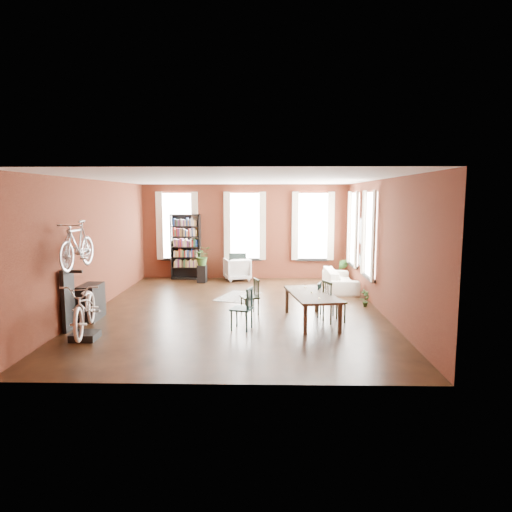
{
  "coord_description": "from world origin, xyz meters",
  "views": [
    {
      "loc": [
        0.71,
        -10.99,
        2.78
      ],
      "look_at": [
        0.46,
        0.6,
        1.27
      ],
      "focal_mm": 32.0,
      "sensor_mm": 36.0,
      "label": 1
    }
  ],
  "objects_px": {
    "dining_table": "(311,308)",
    "dining_chair_b": "(250,297)",
    "bike_trainer": "(85,336)",
    "dining_chair_c": "(334,302)",
    "console_table": "(91,302)",
    "white_armchair": "(237,268)",
    "plant_stand": "(202,274)",
    "bookshelf": "(186,247)",
    "dining_chair_d": "(326,300)",
    "dining_chair_a": "(242,309)",
    "cream_sofa": "(340,276)",
    "bicycle_floor": "(84,283)"
  },
  "relations": [
    {
      "from": "console_table",
      "to": "dining_table",
      "type": "bearing_deg",
      "value": -1.67
    },
    {
      "from": "dining_chair_a",
      "to": "bookshelf",
      "type": "bearing_deg",
      "value": -143.71
    },
    {
      "from": "plant_stand",
      "to": "dining_chair_a",
      "type": "bearing_deg",
      "value": -73.41
    },
    {
      "from": "bookshelf",
      "to": "dining_chair_c",
      "type": "bearing_deg",
      "value": -51.49
    },
    {
      "from": "bookshelf",
      "to": "bike_trainer",
      "type": "distance_m",
      "value": 6.83
    },
    {
      "from": "dining_chair_b",
      "to": "plant_stand",
      "type": "bearing_deg",
      "value": -178.38
    },
    {
      "from": "dining_table",
      "to": "cream_sofa",
      "type": "height_order",
      "value": "cream_sofa"
    },
    {
      "from": "console_table",
      "to": "dining_chair_d",
      "type": "bearing_deg",
      "value": 3.2
    },
    {
      "from": "white_armchair",
      "to": "plant_stand",
      "type": "relative_size",
      "value": 1.45
    },
    {
      "from": "white_armchair",
      "to": "plant_stand",
      "type": "height_order",
      "value": "white_armchair"
    },
    {
      "from": "dining_chair_c",
      "to": "console_table",
      "type": "xyz_separation_m",
      "value": [
        -5.52,
        0.13,
        -0.06
      ]
    },
    {
      "from": "dining_chair_d",
      "to": "bicycle_floor",
      "type": "relative_size",
      "value": 0.41
    },
    {
      "from": "bookshelf",
      "to": "plant_stand",
      "type": "height_order",
      "value": "bookshelf"
    },
    {
      "from": "dining_table",
      "to": "dining_chair_b",
      "type": "bearing_deg",
      "value": 146.02
    },
    {
      "from": "dining_chair_b",
      "to": "white_armchair",
      "type": "xyz_separation_m",
      "value": [
        -0.58,
        4.5,
        -0.01
      ]
    },
    {
      "from": "bookshelf",
      "to": "plant_stand",
      "type": "xyz_separation_m",
      "value": [
        0.63,
        -0.67,
        -0.82
      ]
    },
    {
      "from": "dining_table",
      "to": "bike_trainer",
      "type": "relative_size",
      "value": 3.95
    },
    {
      "from": "dining_chair_a",
      "to": "dining_chair_c",
      "type": "height_order",
      "value": "dining_chair_c"
    },
    {
      "from": "dining_chair_a",
      "to": "white_armchair",
      "type": "height_order",
      "value": "dining_chair_a"
    },
    {
      "from": "console_table",
      "to": "bookshelf",
      "type": "bearing_deg",
      "value": 76.17
    },
    {
      "from": "bike_trainer",
      "to": "dining_chair_d",
      "type": "bearing_deg",
      "value": 20.05
    },
    {
      "from": "dining_chair_b",
      "to": "dining_chair_c",
      "type": "bearing_deg",
      "value": 50.76
    },
    {
      "from": "dining_chair_a",
      "to": "console_table",
      "type": "xyz_separation_m",
      "value": [
        -3.49,
        0.75,
        -0.05
      ]
    },
    {
      "from": "cream_sofa",
      "to": "bike_trainer",
      "type": "height_order",
      "value": "cream_sofa"
    },
    {
      "from": "white_armchair",
      "to": "dining_chair_a",
      "type": "bearing_deg",
      "value": 77.09
    },
    {
      "from": "dining_chair_d",
      "to": "bookshelf",
      "type": "bearing_deg",
      "value": 57.64
    },
    {
      "from": "dining_chair_c",
      "to": "bicycle_floor",
      "type": "distance_m",
      "value": 5.26
    },
    {
      "from": "dining_chair_c",
      "to": "bike_trainer",
      "type": "height_order",
      "value": "dining_chair_c"
    },
    {
      "from": "dining_chair_d",
      "to": "plant_stand",
      "type": "xyz_separation_m",
      "value": [
        -3.48,
        4.23,
        -0.11
      ]
    },
    {
      "from": "bookshelf",
      "to": "bike_trainer",
      "type": "height_order",
      "value": "bookshelf"
    },
    {
      "from": "console_table",
      "to": "cream_sofa",
      "type": "bearing_deg",
      "value": 29.33
    },
    {
      "from": "dining_chair_a",
      "to": "bike_trainer",
      "type": "xyz_separation_m",
      "value": [
        -3.04,
        -0.75,
        -0.38
      ]
    },
    {
      "from": "bookshelf",
      "to": "console_table",
      "type": "height_order",
      "value": "bookshelf"
    },
    {
      "from": "plant_stand",
      "to": "bookshelf",
      "type": "bearing_deg",
      "value": 133.27
    },
    {
      "from": "cream_sofa",
      "to": "bicycle_floor",
      "type": "relative_size",
      "value": 1.07
    },
    {
      "from": "dining_table",
      "to": "dining_chair_c",
      "type": "height_order",
      "value": "dining_chair_c"
    },
    {
      "from": "dining_chair_d",
      "to": "dining_chair_a",
      "type": "bearing_deg",
      "value": 136.61
    },
    {
      "from": "white_armchair",
      "to": "bike_trainer",
      "type": "distance_m",
      "value": 7.0
    },
    {
      "from": "white_armchair",
      "to": "console_table",
      "type": "relative_size",
      "value": 1.03
    },
    {
      "from": "dining_chair_b",
      "to": "console_table",
      "type": "relative_size",
      "value": 1.06
    },
    {
      "from": "cream_sofa",
      "to": "plant_stand",
      "type": "height_order",
      "value": "cream_sofa"
    },
    {
      "from": "dining_chair_d",
      "to": "console_table",
      "type": "distance_m",
      "value": 5.4
    },
    {
      "from": "dining_chair_d",
      "to": "white_armchair",
      "type": "height_order",
      "value": "white_armchair"
    },
    {
      "from": "plant_stand",
      "to": "bike_trainer",
      "type": "bearing_deg",
      "value": -103.64
    },
    {
      "from": "bicycle_floor",
      "to": "bike_trainer",
      "type": "bearing_deg",
      "value": -135.05
    },
    {
      "from": "dining_chair_a",
      "to": "dining_chair_b",
      "type": "xyz_separation_m",
      "value": [
        0.13,
        1.25,
        -0.03
      ]
    },
    {
      "from": "dining_chair_c",
      "to": "console_table",
      "type": "bearing_deg",
      "value": 67.39
    },
    {
      "from": "console_table",
      "to": "plant_stand",
      "type": "height_order",
      "value": "console_table"
    },
    {
      "from": "dining_chair_a",
      "to": "dining_table",
      "type": "bearing_deg",
      "value": 127.69
    },
    {
      "from": "dining_chair_b",
      "to": "console_table",
      "type": "distance_m",
      "value": 3.65
    }
  ]
}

